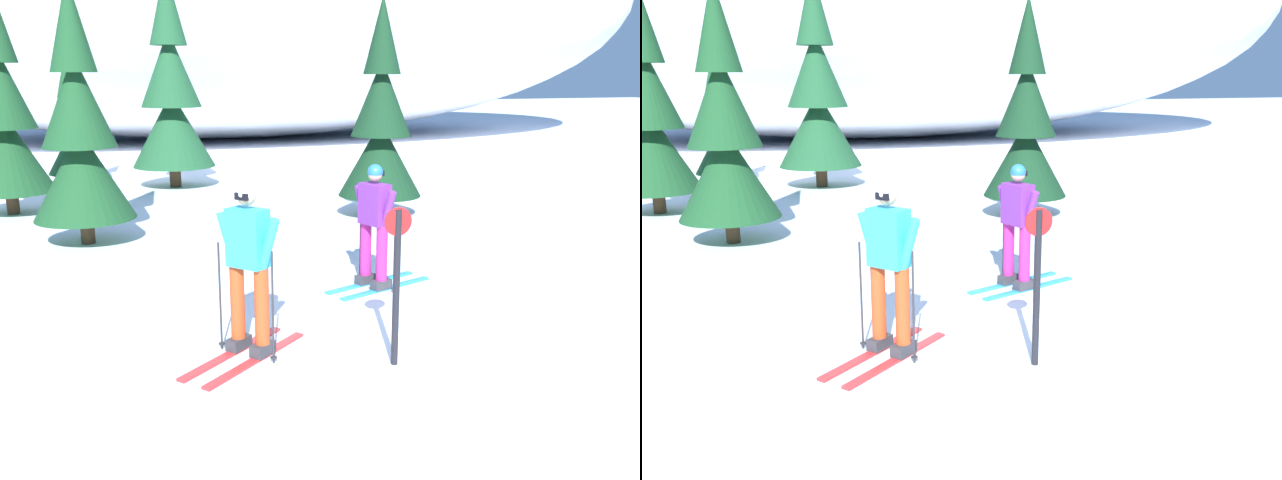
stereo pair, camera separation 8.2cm
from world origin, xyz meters
The scene contains 9 objects.
ground_plane centered at (0.00, 0.00, 0.00)m, with size 120.00×120.00×0.00m, color white.
skier_purple_jacket centered at (0.41, 1.29, 0.89)m, with size 1.61×0.90×1.70m.
skier_cyan_jacket centered at (-1.69, -0.35, 0.95)m, with size 1.49×1.33×1.80m.
pine_tree_far_left centered at (-4.73, 8.28, 1.95)m, with size 1.80×1.80×4.67m.
pine_tree_center_left centered at (-3.52, 11.49, 1.44)m, with size 1.33×1.33×3.44m.
pine_tree_center centered at (-3.27, 5.16, 1.83)m, with size 1.69×1.69×4.38m.
pine_tree_center_right centered at (-1.11, 10.66, 2.25)m, with size 2.08×2.08×5.38m.
pine_tree_far_right centered at (2.39, 5.62, 1.81)m, with size 1.67×1.67×4.33m.
trail_marker_post centered at (-0.37, -1.05, 0.91)m, with size 0.28×0.07×1.61m.
Camera 2 is at (-3.02, -6.75, 2.85)m, focal length 37.58 mm.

